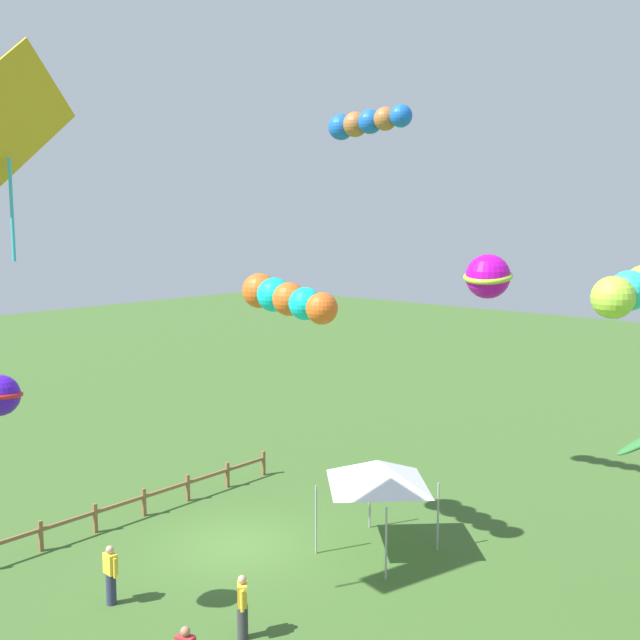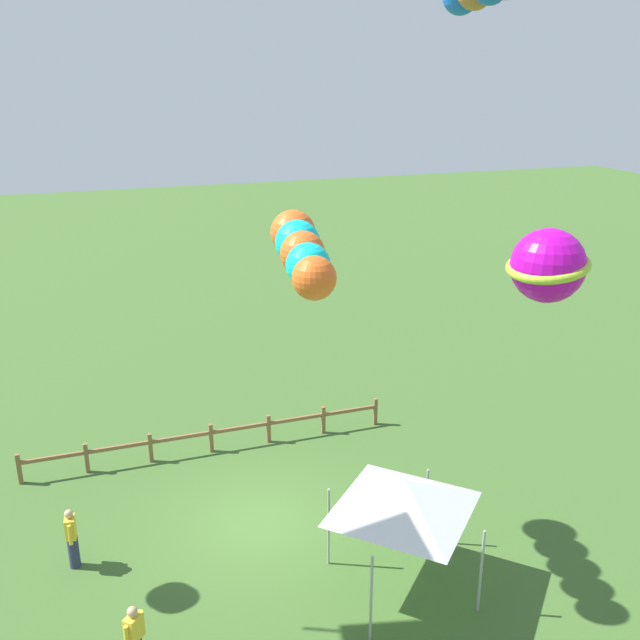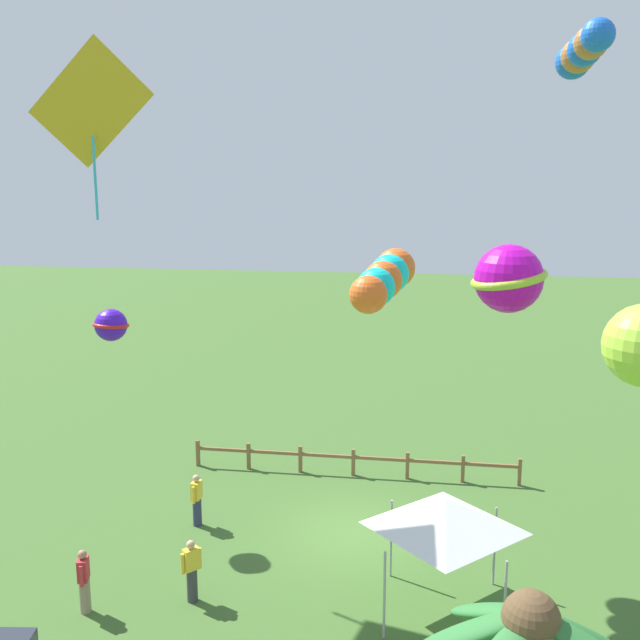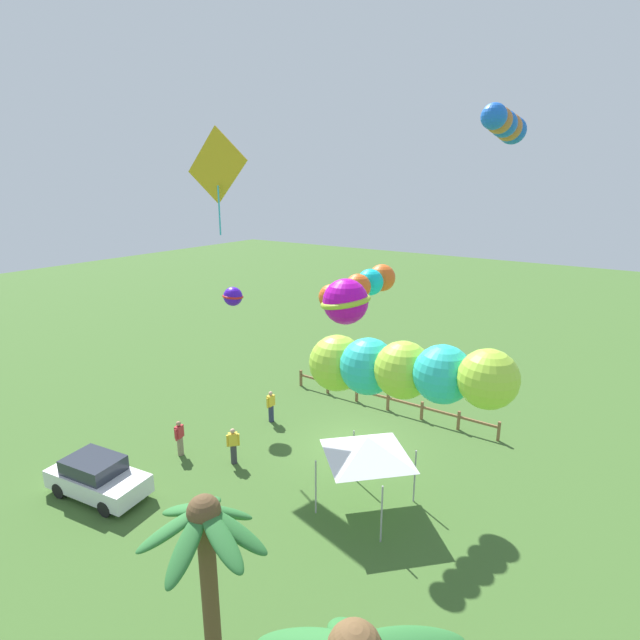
{
  "view_description": "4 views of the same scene",
  "coord_description": "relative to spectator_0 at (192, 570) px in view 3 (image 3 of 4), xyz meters",
  "views": [
    {
      "loc": [
        15.36,
        16.98,
        10.0
      ],
      "look_at": [
        0.03,
        3.37,
        7.28
      ],
      "focal_mm": 43.76,
      "sensor_mm": 36.0,
      "label": 1
    },
    {
      "loc": [
        3.72,
        15.64,
        11.34
      ],
      "look_at": [
        -0.87,
        2.41,
        6.43
      ],
      "focal_mm": 39.78,
      "sensor_mm": 36.0,
      "label": 2
    },
    {
      "loc": [
        -1.98,
        19.26,
        10.09
      ],
      "look_at": [
        0.49,
        3.32,
        6.95
      ],
      "focal_mm": 40.34,
      "sensor_mm": 36.0,
      "label": 3
    },
    {
      "loc": [
        -9.85,
        17.12,
        11.4
      ],
      "look_at": [
        0.23,
        2.43,
        6.42
      ],
      "focal_mm": 27.66,
      "sensor_mm": 36.0,
      "label": 4
    }
  ],
  "objects": [
    {
      "name": "spectator_2",
      "position": [
        2.36,
        0.83,
        0.0
      ],
      "size": [
        0.33,
        0.53,
        1.59
      ],
      "color": "gray",
      "rests_on": "ground"
    },
    {
      "name": "kite_tube_4",
      "position": [
        -8.93,
        -3.41,
        12.29
      ],
      "size": [
        0.88,
        3.25,
        0.98
      ],
      "color": "blue"
    },
    {
      "name": "kite_ball_1",
      "position": [
        -6.87,
        2.43,
        7.59
      ],
      "size": [
        1.63,
        1.63,
        1.2
      ],
      "color": "#BE0BB2"
    },
    {
      "name": "kite_diamond_5",
      "position": [
        3.52,
        -3.35,
        11.22
      ],
      "size": [
        3.43,
        0.71,
        4.74
      ],
      "color": "gold"
    },
    {
      "name": "spectator_0",
      "position": [
        0.0,
        0.0,
        0.0
      ],
      "size": [
        0.43,
        0.44,
        1.59
      ],
      "color": "#38383D",
      "rests_on": "ground"
    },
    {
      "name": "rail_fence",
      "position": [
        -3.05,
        -8.18,
        -0.24
      ],
      "size": [
        11.34,
        0.12,
        0.95
      ],
      "color": "brown",
      "rests_on": "ground"
    },
    {
      "name": "spectator_1",
      "position": [
        1.13,
        -3.79,
        0.0
      ],
      "size": [
        0.26,
        0.55,
        1.59
      ],
      "color": "#2D3351",
      "rests_on": "ground"
    },
    {
      "name": "ground_plane",
      "position": [
        -3.53,
        -4.01,
        -0.81
      ],
      "size": [
        120.0,
        120.0,
        0.0
      ],
      "primitive_type": "plane",
      "color": "#3D6028"
    },
    {
      "name": "kite_tube_0",
      "position": [
        -4.37,
        -2.77,
        6.85
      ],
      "size": [
        1.45,
        3.92,
        1.26
      ],
      "color": "orange"
    },
    {
      "name": "kite_ball_3",
      "position": [
        3.66,
        -4.1,
        5.14
      ],
      "size": [
        1.46,
        1.46,
        0.95
      ],
      "color": "#4312C8"
    },
    {
      "name": "festival_tent",
      "position": [
        -6.01,
        -0.57,
        1.65
      ],
      "size": [
        2.86,
        2.86,
        2.85
      ],
      "color": "#9E9EA3",
      "rests_on": "ground"
    }
  ]
}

